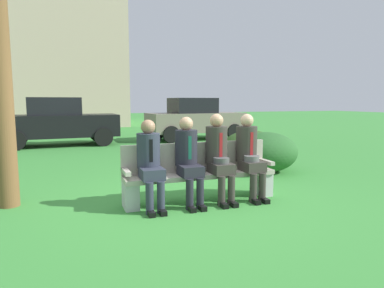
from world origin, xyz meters
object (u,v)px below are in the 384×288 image
seated_man_centerleft (188,156)px  shrub_near_bench (266,152)px  building_backdrop (37,35)px  seated_man_centerright (219,153)px  parked_car_far (195,119)px  parked_car_near (59,122)px  seated_man_rightmost (249,152)px  park_bench (199,173)px  shrub_mid_lawn (251,149)px  seated_man_leftmost (150,159)px

seated_man_centerleft → shrub_near_bench: seated_man_centerleft is taller
shrub_near_bench → building_backdrop: bearing=107.0°
seated_man_centerleft → seated_man_centerright: (0.50, -0.00, 0.02)m
parked_car_far → parked_car_near: bearing=-177.4°
seated_man_rightmost → building_backdrop: building_backdrop is taller
park_bench → parked_car_far: 8.66m
shrub_near_bench → shrub_mid_lawn: shrub_mid_lawn is taller
seated_man_centerleft → seated_man_rightmost: 1.03m
seated_man_centerleft → seated_man_rightmost: bearing=-0.2°
seated_man_centerleft → parked_car_near: bearing=103.7°
seated_man_leftmost → shrub_mid_lawn: (2.87, 2.11, -0.28)m
seated_man_centerright → park_bench: bearing=154.1°
seated_man_centerright → building_backdrop: 21.05m
seated_man_rightmost → shrub_mid_lawn: (1.25, 2.11, -0.31)m
seated_man_centerright → shrub_mid_lawn: (1.79, 2.11, -0.31)m
seated_man_centerright → parked_car_near: parked_car_near is taller
seated_man_centerright → parked_car_near: 8.38m
seated_man_centerleft → seated_man_centerright: seated_man_centerright is taller
seated_man_rightmost → shrub_near_bench: (1.36, 1.65, -0.31)m
shrub_near_bench → parked_car_near: (-4.34, 6.37, 0.40)m
seated_man_centerleft → parked_car_far: (3.22, 8.25, 0.10)m
seated_man_leftmost → shrub_near_bench: size_ratio=0.92×
seated_man_rightmost → shrub_mid_lawn: size_ratio=0.96×
parked_car_near → building_backdrop: (-1.30, 12.08, 4.96)m
park_bench → seated_man_centerright: size_ratio=1.76×
shrub_mid_lawn → parked_car_near: bearing=125.7°
shrub_mid_lawn → parked_car_far: parked_car_far is taller
building_backdrop → seated_man_rightmost: bearing=-78.0°
seated_man_leftmost → shrub_near_bench: (2.98, 1.65, -0.28)m
seated_man_rightmost → seated_man_leftmost: bearing=-180.0°
seated_man_centerleft → shrub_mid_lawn: bearing=42.7°
parked_car_near → seated_man_centerright: bearing=-73.0°
seated_man_leftmost → seated_man_centerleft: bearing=0.3°
seated_man_rightmost → shrub_mid_lawn: 2.48m
parked_car_near → shrub_mid_lawn: bearing=-54.3°
park_bench → building_backdrop: bearing=99.9°
seated_man_centerright → parked_car_near: bearing=107.0°
parked_car_far → seated_man_centerleft: bearing=-111.3°
seated_man_leftmost → shrub_near_bench: seated_man_leftmost is taller
seated_man_leftmost → park_bench: bearing=9.1°
seated_man_rightmost → parked_car_far: size_ratio=0.34×
seated_man_rightmost → parked_car_far: bearing=75.2°
seated_man_centerleft → shrub_near_bench: bearing=34.5°
building_backdrop → park_bench: bearing=-80.1°
seated_man_centerleft → seated_man_rightmost: (1.03, -0.00, 0.01)m
seated_man_leftmost → parked_car_far: (3.80, 8.25, 0.12)m
seated_man_centerleft → parked_car_far: 8.85m
seated_man_leftmost → seated_man_rightmost: seated_man_rightmost is taller
seated_man_centerright → parked_car_near: (-2.45, 8.02, 0.09)m
park_bench → parked_car_near: parked_car_near is taller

